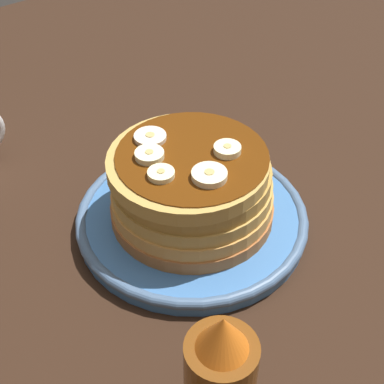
{
  "coord_description": "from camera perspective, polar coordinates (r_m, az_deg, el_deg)",
  "views": [
    {
      "loc": [
        -27.43,
        -34.62,
        43.38
      ],
      "look_at": [
        0.0,
        0.0,
        4.82
      ],
      "focal_mm": 51.84,
      "sensor_mm": 36.0,
      "label": 1
    }
  ],
  "objects": [
    {
      "name": "ground_plane",
      "position": [
        0.63,
        0.0,
        -4.34
      ],
      "size": [
        140.0,
        140.0,
        3.0
      ],
      "primitive_type": "cube",
      "color": "black"
    },
    {
      "name": "banana_slice_1",
      "position": [
        0.56,
        3.65,
        4.36
      ],
      "size": [
        2.79,
        2.79,
        0.95
      ],
      "color": "#F9EFBA",
      "rests_on": "pancake_stack"
    },
    {
      "name": "syrup_bottle",
      "position": [
        0.43,
        2.87,
        -19.04
      ],
      "size": [
        5.29,
        5.29,
        14.09
      ],
      "color": "brown",
      "rests_on": "ground_plane"
    },
    {
      "name": "plate",
      "position": [
        0.61,
        0.0,
        -2.63
      ],
      "size": [
        25.43,
        25.43,
        2.03
      ],
      "color": "#3F72B2",
      "rests_on": "ground_plane"
    },
    {
      "name": "banana_slice_3",
      "position": [
        0.52,
        1.79,
        1.7
      ],
      "size": [
        3.45,
        3.45,
        0.92
      ],
      "color": "#F7EBBF",
      "rests_on": "pancake_stack"
    },
    {
      "name": "banana_slice_2",
      "position": [
        0.55,
        -4.4,
        3.78
      ],
      "size": [
        2.95,
        2.95,
        0.9
      ],
      "color": "#F8F3C0",
      "rests_on": "pancake_stack"
    },
    {
      "name": "banana_slice_4",
      "position": [
        0.58,
        -4.32,
        5.61
      ],
      "size": [
        3.38,
        3.38,
        0.73
      ],
      "color": "#F0E0C5",
      "rests_on": "pancake_stack"
    },
    {
      "name": "banana_slice_0",
      "position": [
        0.53,
        -3.2,
        1.83
      ],
      "size": [
        2.64,
        2.64,
        0.79
      ],
      "color": "#FEF4B5",
      "rests_on": "pancake_stack"
    },
    {
      "name": "pancake_stack",
      "position": [
        0.58,
        -0.36,
        0.58
      ],
      "size": [
        17.93,
        17.64,
        8.11
      ],
      "color": "#A66233",
      "rests_on": "plate"
    }
  ]
}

